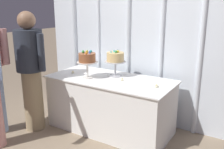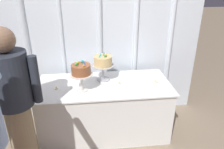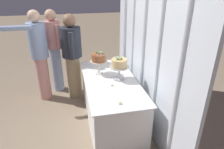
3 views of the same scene
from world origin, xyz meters
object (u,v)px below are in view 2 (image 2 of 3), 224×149
(tealight_far_left, at_px, (56,88))
(tealight_near_left, at_px, (119,83))
(guest_man_dark_suit, at_px, (15,102))
(cake_display_nearleft, at_px, (81,71))
(cake_table, at_px, (105,109))
(cake_display_nearright, at_px, (103,62))
(tealight_near_right, at_px, (155,82))

(tealight_far_left, relative_size, tealight_near_left, 1.12)
(guest_man_dark_suit, bearing_deg, cake_display_nearleft, 31.75)
(cake_table, relative_size, cake_display_nearleft, 4.47)
(cake_display_nearright, bearing_deg, cake_display_nearleft, -136.33)
(cake_display_nearleft, height_order, tealight_near_right, cake_display_nearleft)
(cake_display_nearleft, xyz_separation_m, tealight_near_right, (0.92, 0.11, -0.24))
(tealight_far_left, height_order, tealight_near_left, tealight_near_left)
(tealight_near_right, bearing_deg, tealight_near_left, 179.02)
(cake_table, relative_size, guest_man_dark_suit, 1.05)
(cake_display_nearleft, relative_size, tealight_near_right, 7.59)
(tealight_far_left, xyz_separation_m, tealight_near_left, (0.76, 0.05, 0.00))
(tealight_near_right, bearing_deg, guest_man_dark_suit, -162.20)
(cake_display_nearright, bearing_deg, tealight_far_left, -161.89)
(cake_display_nearright, bearing_deg, cake_table, -92.18)
(cake_table, bearing_deg, tealight_near_right, -1.88)
(cake_display_nearright, xyz_separation_m, tealight_near_left, (0.18, -0.14, -0.23))
(tealight_near_left, xyz_separation_m, tealight_near_right, (0.47, -0.01, -0.00))
(guest_man_dark_suit, bearing_deg, tealight_near_right, 17.80)
(cake_table, relative_size, cake_display_nearright, 4.53)
(cake_display_nearright, xyz_separation_m, tealight_far_left, (-0.58, -0.19, -0.24))
(cake_display_nearright, height_order, tealight_far_left, cake_display_nearright)
(cake_display_nearright, xyz_separation_m, guest_man_dark_suit, (-0.90, -0.65, -0.11))
(tealight_far_left, height_order, tealight_near_right, tealight_near_right)
(tealight_near_left, relative_size, guest_man_dark_suit, 0.02)
(tealight_far_left, bearing_deg, cake_table, 5.88)
(cake_display_nearleft, relative_size, tealight_far_left, 9.11)
(cake_table, relative_size, tealight_far_left, 40.74)
(tealight_far_left, bearing_deg, cake_display_nearright, 18.11)
(tealight_near_left, bearing_deg, cake_display_nearleft, -165.64)
(guest_man_dark_suit, bearing_deg, tealight_far_left, 55.20)
(tealight_far_left, bearing_deg, tealight_near_right, 1.78)
(cake_display_nearright, bearing_deg, guest_man_dark_suit, -144.23)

